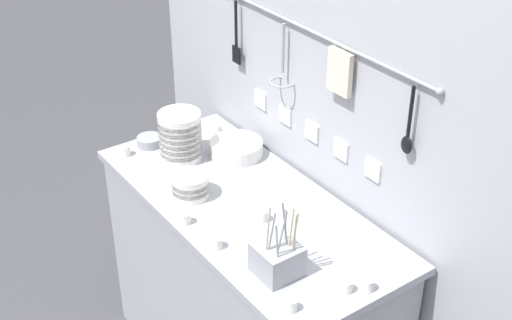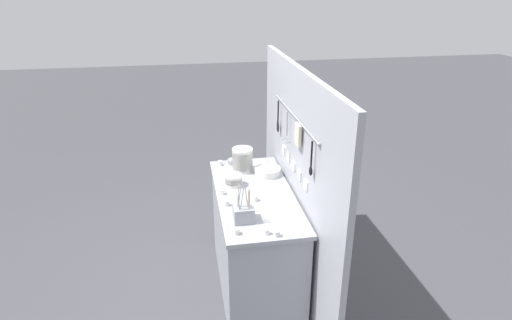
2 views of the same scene
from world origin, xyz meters
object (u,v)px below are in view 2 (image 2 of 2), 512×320
at_px(cup_beside_plates, 236,231).
at_px(cup_edge_near, 277,233).
at_px(bowl_stack_tall_left, 242,160).
at_px(plate_stack, 268,171).
at_px(bowl_stack_nested_right, 233,180).
at_px(cup_front_left, 227,203).
at_px(cup_edge_far, 255,198).
at_px(cup_by_caddy, 222,192).
at_px(cup_centre, 220,163).
at_px(cup_back_left, 267,163).
at_px(cup_mid_row, 267,231).
at_px(steel_mixing_bowl, 233,161).
at_px(cutlery_caddy, 243,213).

height_order(cup_beside_plates, cup_edge_near, same).
distance_m(bowl_stack_tall_left, plate_stack, 0.23).
relative_size(bowl_stack_nested_right, cup_front_left, 3.42).
xyz_separation_m(plate_stack, cup_edge_near, (0.90, -0.12, -0.01)).
height_order(bowl_stack_tall_left, cup_edge_far, bowl_stack_tall_left).
xyz_separation_m(cup_by_caddy, cup_centre, (-0.53, 0.04, 0.00)).
xyz_separation_m(cup_back_left, cup_mid_row, (1.06, -0.22, 0.00)).
relative_size(bowl_stack_nested_right, cup_beside_plates, 3.42).
height_order(steel_mixing_bowl, cutlery_caddy, cutlery_caddy).
relative_size(cup_beside_plates, cup_by_caddy, 1.00).
distance_m(plate_stack, cutlery_caddy, 0.74).
distance_m(cup_mid_row, cup_by_caddy, 0.62).
distance_m(plate_stack, cup_edge_far, 0.46).
bearing_deg(bowl_stack_nested_right, cup_centre, -170.99).
bearing_deg(cup_back_left, cup_by_caddy, -42.71).
height_order(plate_stack, cup_by_caddy, plate_stack).
bearing_deg(cup_beside_plates, cup_edge_far, 154.72).
xyz_separation_m(steel_mixing_bowl, cup_back_left, (0.08, 0.28, 0.00)).
bearing_deg(cutlery_caddy, cup_back_left, 158.87).
bearing_deg(steel_mixing_bowl, cup_mid_row, 3.35).
bearing_deg(bowl_stack_tall_left, cup_edge_near, 3.81).
bearing_deg(cup_edge_far, cup_front_left, -80.55).
xyz_separation_m(bowl_stack_tall_left, cup_back_left, (-0.08, 0.23, -0.08)).
distance_m(bowl_stack_nested_right, cup_edge_far, 0.30).
relative_size(plate_stack, cutlery_caddy, 0.79).
height_order(plate_stack, cup_edge_near, plate_stack).
bearing_deg(bowl_stack_tall_left, cup_mid_row, 0.58).
relative_size(cup_mid_row, cup_by_caddy, 1.00).
relative_size(steel_mixing_bowl, cup_edge_far, 2.57).
height_order(steel_mixing_bowl, cup_centre, cup_centre).
height_order(bowl_stack_tall_left, cutlery_caddy, cutlery_caddy).
xyz_separation_m(plate_stack, cup_front_left, (0.46, -0.39, -0.01)).
relative_size(cup_beside_plates, cup_mid_row, 1.00).
height_order(cup_front_left, cup_centre, same).
bearing_deg(cup_edge_far, cup_beside_plates, -25.28).
relative_size(bowl_stack_tall_left, cutlery_caddy, 0.74).
bearing_deg(bowl_stack_tall_left, plate_stack, 60.10).
xyz_separation_m(steel_mixing_bowl, cup_edge_near, (1.17, 0.12, 0.00)).
height_order(plate_stack, cup_edge_far, plate_stack).
bearing_deg(cup_beside_plates, cup_edge_near, 74.84).
bearing_deg(bowl_stack_nested_right, steel_mixing_bowl, 172.83).
bearing_deg(plate_stack, cup_centre, -125.12).
bearing_deg(cup_edge_far, bowl_stack_nested_right, -155.50).
xyz_separation_m(cutlery_caddy, cup_edge_far, (-0.25, 0.13, -0.04)).
relative_size(bowl_stack_tall_left, cup_centre, 4.99).
height_order(bowl_stack_tall_left, cup_back_left, bowl_stack_tall_left).
xyz_separation_m(cup_by_caddy, cup_front_left, (0.18, 0.01, 0.00)).
bearing_deg(cup_back_left, cup_beside_plates, -21.46).
relative_size(bowl_stack_tall_left, plate_stack, 0.93).
height_order(cup_mid_row, cup_by_caddy, same).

